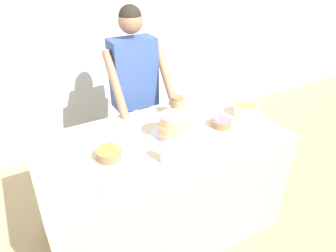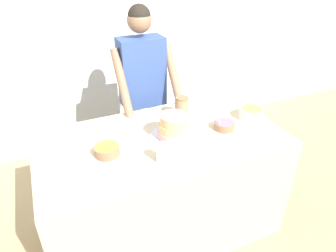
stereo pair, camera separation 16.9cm
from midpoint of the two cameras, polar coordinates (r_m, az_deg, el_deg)
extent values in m
cube|color=silver|center=(3.32, -16.29, 16.66)|extent=(10.00, 0.05, 2.60)
cube|color=#C6B793|center=(2.39, -3.24, -11.24)|extent=(1.73, 0.93, 0.88)
cylinder|color=#2D2D38|center=(2.95, -8.97, -3.36)|extent=(0.12, 0.12, 0.80)
cylinder|color=#2D2D38|center=(3.00, -5.90, -2.47)|extent=(0.12, 0.12, 0.80)
cube|color=#334C8C|center=(2.66, -8.43, 9.88)|extent=(0.39, 0.21, 0.60)
cylinder|color=#8E664C|center=(2.45, -11.91, 7.57)|extent=(0.07, 0.39, 0.51)
cylinder|color=#8E664C|center=(2.61, -2.33, 9.63)|extent=(0.07, 0.39, 0.51)
sphere|color=#8E664C|center=(2.54, -9.20, 19.11)|extent=(0.20, 0.20, 0.20)
sphere|color=black|center=(2.54, -9.27, 19.88)|extent=(0.19, 0.19, 0.19)
cylinder|color=silver|center=(2.11, -1.31, -2.24)|extent=(0.35, 0.35, 0.01)
cylinder|color=pink|center=(2.09, -1.32, -1.49)|extent=(0.22, 0.22, 0.06)
cylinder|color=#DBB275|center=(2.06, -1.34, -0.19)|extent=(0.20, 0.20, 0.06)
cylinder|color=#DBB275|center=(2.04, -1.36, 1.14)|extent=(0.19, 0.19, 0.06)
cylinder|color=pink|center=(2.02, -1.37, 1.95)|extent=(0.19, 0.19, 0.01)
cylinder|color=#936B4C|center=(2.26, 8.03, 0.56)|extent=(0.15, 0.15, 0.06)
cylinder|color=#9E66B7|center=(2.25, 8.07, 1.05)|extent=(0.13, 0.13, 0.01)
cylinder|color=silver|center=(2.20, 7.13, 1.36)|extent=(0.02, 0.07, 0.15)
cylinder|color=white|center=(2.45, 12.60, 2.99)|extent=(0.18, 0.18, 0.09)
cylinder|color=olive|center=(2.44, 12.69, 3.75)|extent=(0.16, 0.16, 0.01)
cylinder|color=silver|center=(2.49, 13.55, 4.28)|extent=(0.03, 0.08, 0.15)
cylinder|color=#936B4C|center=(1.95, -13.64, -5.26)|extent=(0.16, 0.16, 0.06)
cylinder|color=#EF9938|center=(1.94, -13.73, -4.66)|extent=(0.14, 0.14, 0.01)
cylinder|color=silver|center=(1.96, -12.79, -3.03)|extent=(0.05, 0.07, 0.16)
cylinder|color=silver|center=(1.85, -3.11, -5.26)|extent=(0.07, 0.07, 0.13)
cylinder|color=silver|center=(1.73, -11.88, -11.46)|extent=(0.22, 0.22, 0.01)
cylinder|color=#9E7F5B|center=(2.36, -0.27, 3.52)|extent=(0.11, 0.11, 0.15)
cylinder|color=olive|center=(2.33, -0.27, 5.35)|extent=(0.10, 0.10, 0.02)
camera|label=1|loc=(0.08, -92.38, -1.39)|focal=32.00mm
camera|label=2|loc=(0.08, 87.62, 1.39)|focal=32.00mm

